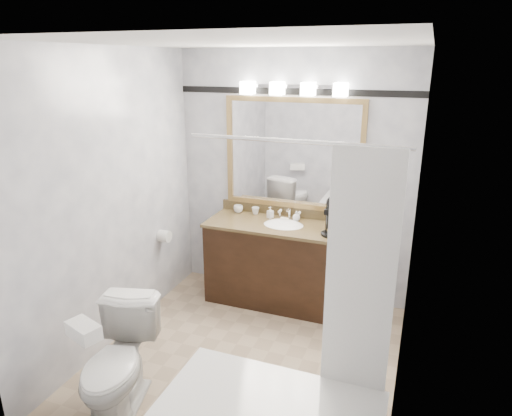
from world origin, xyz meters
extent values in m
cube|color=tan|center=(0.00, 0.00, -0.01)|extent=(2.40, 2.60, 0.01)
cube|color=white|center=(0.00, 0.00, 2.50)|extent=(2.40, 2.60, 0.01)
cube|color=silver|center=(0.00, 1.30, 1.25)|extent=(2.40, 0.01, 2.50)
cube|color=silver|center=(0.00, -1.30, 1.25)|extent=(2.40, 0.01, 2.50)
cube|color=silver|center=(-1.20, 0.00, 1.25)|extent=(0.01, 2.60, 2.50)
cube|color=silver|center=(1.20, 0.00, 1.25)|extent=(0.01, 2.60, 2.50)
cube|color=black|center=(0.00, 1.01, 0.41)|extent=(1.50, 0.55, 0.82)
cube|color=olive|center=(0.00, 1.01, 0.83)|extent=(1.53, 0.58, 0.03)
cube|color=olive|center=(0.00, 1.29, 0.90)|extent=(1.53, 0.03, 0.10)
ellipsoid|color=white|center=(0.00, 1.01, 0.82)|extent=(0.44, 0.34, 0.14)
cube|color=#A9864C|center=(0.00, 1.28, 2.02)|extent=(1.40, 0.04, 0.05)
cube|color=#A9864C|center=(0.00, 1.28, 0.97)|extent=(1.40, 0.04, 0.05)
cube|color=#A9864C|center=(-0.68, 1.28, 1.50)|extent=(0.05, 0.04, 1.00)
cube|color=#A9864C|center=(0.68, 1.28, 1.50)|extent=(0.05, 0.04, 1.00)
cube|color=white|center=(0.00, 1.29, 1.50)|extent=(1.30, 0.01, 1.00)
cube|color=silver|center=(0.00, 1.27, 2.15)|extent=(0.90, 0.05, 0.03)
cube|color=white|center=(-0.45, 1.22, 2.13)|extent=(0.12, 0.12, 0.12)
cube|color=white|center=(-0.15, 1.22, 2.13)|extent=(0.12, 0.12, 0.12)
cube|color=white|center=(0.15, 1.22, 2.13)|extent=(0.12, 0.12, 0.12)
cube|color=white|center=(0.45, 1.22, 2.13)|extent=(0.12, 0.12, 0.12)
cube|color=black|center=(0.00, 1.29, 2.10)|extent=(2.40, 0.01, 0.06)
cylinder|color=silver|center=(0.53, -0.54, 1.95)|extent=(1.30, 0.02, 0.02)
cube|color=white|center=(0.95, -0.55, 1.18)|extent=(0.40, 0.04, 1.55)
cylinder|color=white|center=(-1.14, 0.66, 0.70)|extent=(0.11, 0.12, 0.12)
imported|color=white|center=(-0.61, -0.85, 0.39)|extent=(0.61, 0.84, 0.77)
cube|color=white|center=(-0.61, -1.12, 0.82)|extent=(0.25, 0.19, 0.09)
cylinder|color=black|center=(0.49, 0.90, 0.86)|extent=(0.19, 0.19, 0.02)
cylinder|color=black|center=(0.50, 0.96, 1.00)|extent=(0.16, 0.16, 0.27)
sphere|color=black|center=(0.50, 0.96, 1.13)|extent=(0.16, 0.16, 0.16)
cube|color=black|center=(0.49, 0.88, 1.09)|extent=(0.12, 0.12, 0.05)
cylinder|color=silver|center=(0.49, 0.88, 0.89)|extent=(0.06, 0.06, 0.06)
imported|color=white|center=(-0.56, 1.21, 0.89)|extent=(0.12, 0.12, 0.08)
imported|color=white|center=(-0.37, 1.22, 0.89)|extent=(0.10, 0.10, 0.07)
imported|color=white|center=(-0.19, 1.16, 0.91)|extent=(0.07, 0.07, 0.11)
imported|color=white|center=(0.09, 1.17, 0.90)|extent=(0.08, 0.08, 0.10)
cube|color=#ECE5C3|center=(-0.03, 1.13, 0.86)|extent=(0.08, 0.06, 0.03)
camera|label=1|loc=(1.22, -3.00, 2.39)|focal=32.00mm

